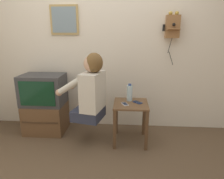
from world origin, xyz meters
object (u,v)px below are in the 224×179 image
cell_phone_held (125,104)px  television (43,90)px  cell_phone_spare (138,102)px  person (91,89)px  wall_phone_antique (172,26)px  water_bottle (130,93)px  framed_picture (64,20)px

cell_phone_held → television: bearing=144.8°
cell_phone_held → cell_phone_spare: 0.19m
person → wall_phone_antique: 1.41m
cell_phone_spare → water_bottle: water_bottle is taller
wall_phone_antique → cell_phone_held: wall_phone_antique is taller
cell_phone_spare → water_bottle: size_ratio=0.56×
framed_picture → cell_phone_spare: framed_picture is taller
television → wall_phone_antique: size_ratio=0.83×
person → cell_phone_spare: size_ratio=6.66×
wall_phone_antique → cell_phone_spare: 1.16m
framed_picture → cell_phone_held: framed_picture is taller
person → wall_phone_antique: size_ratio=1.20×
television → wall_phone_antique: wall_phone_antique is taller
wall_phone_antique → cell_phone_held: bearing=-141.5°
wall_phone_antique → water_bottle: wall_phone_antique is taller
person → cell_phone_spare: bearing=-70.4°
television → water_bottle: 1.26m
television → framed_picture: 1.05m
cell_phone_spare → wall_phone_antique: bearing=-1.9°
framed_picture → water_bottle: (0.96, -0.38, -0.96)m
framed_picture → cell_phone_spare: (1.06, -0.46, -1.06)m
framed_picture → water_bottle: framed_picture is taller
wall_phone_antique → cell_phone_spare: wall_phone_antique is taller
television → cell_phone_held: 1.22m
wall_phone_antique → framed_picture: 1.53m
wall_phone_antique → water_bottle: bearing=-149.3°
television → water_bottle: size_ratio=2.55×
water_bottle → cell_phone_spare: bearing=-37.1°
person → television: (-0.75, 0.28, -0.10)m
person → water_bottle: bearing=-60.1°
cell_phone_spare → framed_picture: bearing=112.3°
wall_phone_antique → cell_phone_spare: (-0.46, -0.42, -0.97)m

